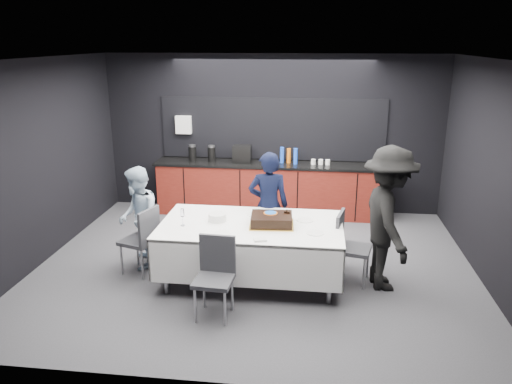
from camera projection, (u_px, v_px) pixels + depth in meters
ground at (255, 266)px, 6.97m from camera, size 6.00×6.00×0.00m
room_shell at (255, 134)px, 6.42m from camera, size 6.04×5.04×2.82m
kitchenette at (269, 184)px, 8.91m from camera, size 4.10×0.64×2.05m
party_table at (251, 234)px, 6.40m from camera, size 2.32×1.32×0.78m
cake_assembly at (272, 220)px, 6.30m from camera, size 0.58×0.49×0.17m
plate_stack at (217, 217)px, 6.45m from camera, size 0.24×0.24×0.10m
loose_plate_near at (222, 233)px, 6.04m from camera, size 0.20×0.20×0.01m
loose_plate_right_a at (305, 220)px, 6.47m from camera, size 0.22×0.22×0.01m
loose_plate_right_b at (315, 233)px, 6.05m from camera, size 0.21×0.21×0.01m
loose_plate_far at (255, 214)px, 6.69m from camera, size 0.22×0.22×0.01m
fork_pile at (260, 240)px, 5.82m from camera, size 0.17×0.13×0.02m
champagne_flute at (182, 214)px, 6.25m from camera, size 0.06×0.06×0.22m
chair_left at (143, 236)px, 6.61m from camera, size 0.53×0.53×0.92m
chair_right at (348, 242)px, 6.41m from camera, size 0.50×0.50×0.92m
chair_near at (215, 271)px, 5.62m from camera, size 0.45×0.45×0.92m
person_center at (268, 206)px, 7.04m from camera, size 0.61×0.43×1.56m
person_left at (138, 218)px, 6.78m from camera, size 0.73×0.82×1.41m
person_right at (388, 219)px, 6.15m from camera, size 0.85×1.27×1.82m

